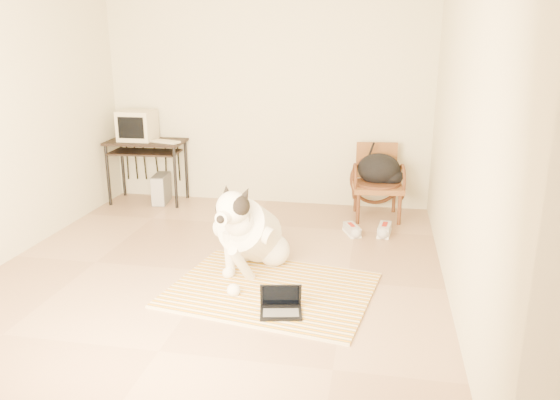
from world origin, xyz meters
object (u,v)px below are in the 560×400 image
(dog, at_px, (250,234))
(backpack, at_px, (381,170))
(laptop, at_px, (281,306))
(crt_monitor, at_px, (137,125))
(pc_tower, at_px, (161,189))
(rattan_chair, at_px, (377,181))
(computer_desk, at_px, (146,150))

(dog, distance_m, backpack, 2.12)
(laptop, xyz_separation_m, crt_monitor, (-2.30, 2.64, 0.90))
(backpack, bearing_deg, crt_monitor, 178.19)
(pc_tower, bearing_deg, dog, -48.90)
(rattan_chair, distance_m, backpack, 0.14)
(laptop, relative_size, rattan_chair, 0.42)
(laptop, distance_m, pc_tower, 3.29)
(dog, relative_size, laptop, 3.47)
(pc_tower, bearing_deg, computer_desk, 176.00)
(laptop, xyz_separation_m, backpack, (0.70, 2.55, 0.48))
(laptop, relative_size, computer_desk, 0.36)
(dog, distance_m, computer_desk, 2.59)
(laptop, relative_size, crt_monitor, 0.84)
(backpack, bearing_deg, computer_desk, 178.79)
(laptop, distance_m, rattan_chair, 2.65)
(laptop, distance_m, crt_monitor, 3.62)
(dog, height_order, rattan_chair, dog)
(dog, relative_size, computer_desk, 1.26)
(computer_desk, relative_size, rattan_chair, 1.15)
(dog, distance_m, crt_monitor, 2.74)
(rattan_chair, height_order, backpack, rattan_chair)
(crt_monitor, xyz_separation_m, pc_tower, (0.28, -0.05, -0.79))
(dog, bearing_deg, crt_monitor, 135.03)
(dog, height_order, backpack, dog)
(rattan_chair, bearing_deg, backpack, 19.13)
(computer_desk, bearing_deg, rattan_chair, -1.45)
(laptop, height_order, backpack, backpack)
(pc_tower, distance_m, rattan_chair, 2.70)
(backpack, bearing_deg, dog, -122.00)
(dog, bearing_deg, rattan_chair, 58.61)
(laptop, bearing_deg, crt_monitor, 131.04)
(computer_desk, distance_m, pc_tower, 0.53)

